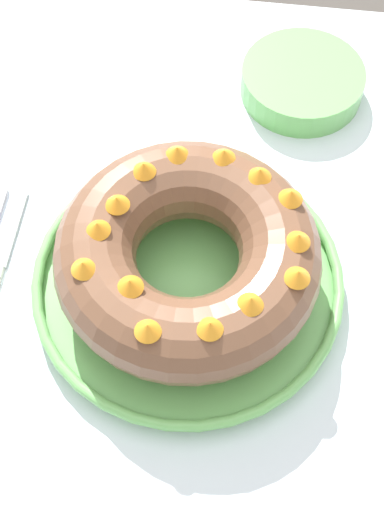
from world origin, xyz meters
The scene contains 5 objects.
ground_plane centered at (0.00, 0.00, 0.00)m, with size 8.00×8.00×0.00m, color #4C4742.
dining_table centered at (0.00, 0.00, 0.64)m, with size 1.54×0.96×0.73m.
serving_dish centered at (0.00, -0.01, 0.74)m, with size 0.35×0.35×0.03m.
bundt_cake centered at (0.00, -0.01, 0.80)m, with size 0.28×0.28×0.10m.
side_bowl centered at (0.11, 0.31, 0.74)m, with size 0.16×0.16×0.04m, color #6BB760.
Camera 1 is at (0.05, -0.38, 1.44)m, focal length 50.00 mm.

